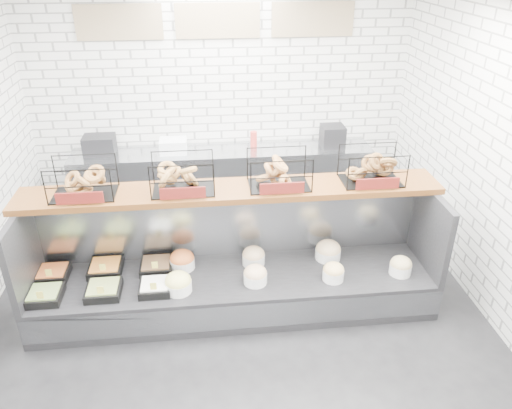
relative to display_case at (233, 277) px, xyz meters
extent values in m
plane|color=black|center=(0.02, -0.34, -0.33)|extent=(5.50, 5.50, 0.00)
cube|color=silver|center=(0.02, 2.41, 1.17)|extent=(5.00, 0.02, 3.00)
cube|color=silver|center=(2.52, -0.34, 1.17)|extent=(0.02, 5.50, 3.00)
cube|color=white|center=(0.02, -0.34, 2.67)|extent=(5.00, 5.50, 0.02)
cube|color=tan|center=(-1.18, 2.38, 2.17)|extent=(1.05, 0.03, 0.42)
cube|color=tan|center=(0.02, 2.38, 2.17)|extent=(1.05, 0.03, 0.42)
cube|color=tan|center=(1.22, 2.38, 2.17)|extent=(1.05, 0.03, 0.42)
cube|color=black|center=(0.02, -0.04, -0.13)|extent=(4.00, 0.90, 0.40)
cube|color=#93969B|center=(0.02, -0.48, -0.11)|extent=(4.00, 0.03, 0.28)
cube|color=#93969B|center=(0.02, 0.37, 0.47)|extent=(4.00, 0.08, 0.80)
cube|color=black|center=(-1.95, -0.04, 0.47)|extent=(0.06, 0.90, 0.80)
cube|color=black|center=(1.99, -0.04, 0.47)|extent=(0.06, 0.90, 0.80)
cube|color=black|center=(-1.77, -0.25, 0.11)|extent=(0.31, 0.31, 0.08)
cube|color=#7F994E|center=(-1.77, -0.25, 0.15)|extent=(0.27, 0.27, 0.04)
cube|color=#EEDD52|center=(-1.77, -0.36, 0.20)|extent=(0.06, 0.01, 0.08)
cube|color=black|center=(-1.78, 0.10, 0.11)|extent=(0.30, 0.30, 0.08)
cube|color=#D5662D|center=(-1.78, 0.10, 0.15)|extent=(0.26, 0.26, 0.04)
cube|color=#EEDD52|center=(-1.78, -0.01, 0.20)|extent=(0.06, 0.01, 0.08)
cube|color=black|center=(-1.24, -0.23, 0.11)|extent=(0.33, 0.33, 0.08)
cube|color=#87974C|center=(-1.24, -0.23, 0.15)|extent=(0.28, 0.28, 0.04)
cube|color=#EEDD52|center=(-1.24, -0.34, 0.20)|extent=(0.06, 0.01, 0.08)
cube|color=black|center=(-1.28, 0.14, 0.11)|extent=(0.33, 0.33, 0.08)
cube|color=orange|center=(-1.28, 0.14, 0.15)|extent=(0.28, 0.28, 0.04)
cube|color=#EEDD52|center=(-1.28, 0.03, 0.20)|extent=(0.06, 0.01, 0.08)
cube|color=black|center=(-0.76, -0.23, 0.11)|extent=(0.30, 0.30, 0.08)
cube|color=white|center=(-0.76, -0.23, 0.15)|extent=(0.25, 0.25, 0.04)
cube|color=#EEDD52|center=(-0.76, -0.34, 0.20)|extent=(0.06, 0.01, 0.08)
cube|color=black|center=(-0.77, 0.12, 0.11)|extent=(0.32, 0.32, 0.08)
cube|color=brown|center=(-0.77, 0.12, 0.15)|extent=(0.27, 0.27, 0.04)
cube|color=#EEDD52|center=(-0.77, 0.01, 0.20)|extent=(0.06, 0.01, 0.08)
cylinder|color=white|center=(-0.53, -0.25, 0.13)|extent=(0.26, 0.26, 0.11)
ellipsoid|color=#E6DF75|center=(-0.53, -0.25, 0.19)|extent=(0.25, 0.25, 0.18)
cylinder|color=white|center=(-0.50, 0.13, 0.13)|extent=(0.25, 0.25, 0.11)
ellipsoid|color=orange|center=(-0.50, 0.13, 0.19)|extent=(0.25, 0.25, 0.17)
cylinder|color=white|center=(0.21, -0.20, 0.13)|extent=(0.23, 0.23, 0.11)
ellipsoid|color=#DCB287|center=(0.21, -0.20, 0.19)|extent=(0.23, 0.23, 0.16)
cylinder|color=white|center=(0.23, 0.12, 0.13)|extent=(0.23, 0.23, 0.11)
ellipsoid|color=#DDB688|center=(0.23, 0.12, 0.19)|extent=(0.23, 0.23, 0.16)
cylinder|color=white|center=(0.98, -0.24, 0.13)|extent=(0.21, 0.21, 0.11)
ellipsoid|color=#E2BB73|center=(0.98, -0.24, 0.19)|extent=(0.21, 0.21, 0.15)
cylinder|color=white|center=(1.02, 0.14, 0.13)|extent=(0.27, 0.27, 0.11)
ellipsoid|color=#D5B383|center=(1.02, 0.14, 0.19)|extent=(0.26, 0.26, 0.18)
cylinder|color=white|center=(1.68, -0.21, 0.13)|extent=(0.22, 0.22, 0.11)
ellipsoid|color=tan|center=(1.68, -0.21, 0.19)|extent=(0.22, 0.22, 0.15)
cube|color=#48260F|center=(0.02, 0.18, 0.90)|extent=(4.10, 0.50, 0.06)
cube|color=black|center=(-1.36, 0.18, 1.10)|extent=(0.60, 0.38, 0.34)
cube|color=#5A1510|center=(-1.36, -0.03, 1.00)|extent=(0.42, 0.02, 0.11)
cube|color=black|center=(-0.44, 0.18, 1.10)|extent=(0.60, 0.38, 0.34)
cube|color=#5A1510|center=(-0.44, -0.03, 1.00)|extent=(0.42, 0.02, 0.11)
cube|color=black|center=(0.48, 0.18, 1.10)|extent=(0.60, 0.38, 0.34)
cube|color=#5A1510|center=(0.48, -0.03, 1.00)|extent=(0.42, 0.02, 0.11)
cube|color=black|center=(1.40, 0.18, 1.10)|extent=(0.60, 0.38, 0.34)
cube|color=#5A1510|center=(1.40, -0.03, 1.00)|extent=(0.42, 0.02, 0.11)
cube|color=#93969B|center=(0.02, 2.09, 0.12)|extent=(4.00, 0.60, 0.90)
cube|color=black|center=(-1.58, 2.14, 0.69)|extent=(0.40, 0.30, 0.24)
cube|color=silver|center=(-0.63, 2.07, 0.66)|extent=(0.35, 0.28, 0.18)
cylinder|color=#C63931|center=(0.44, 2.14, 0.68)|extent=(0.09, 0.09, 0.22)
cube|color=black|center=(1.50, 2.03, 0.72)|extent=(0.30, 0.30, 0.30)
camera|label=1|loc=(-0.21, -4.16, 3.04)|focal=35.00mm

